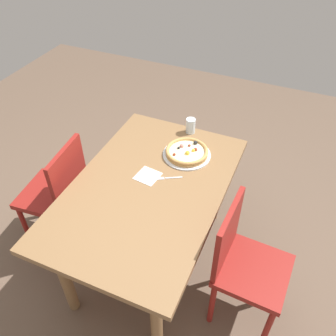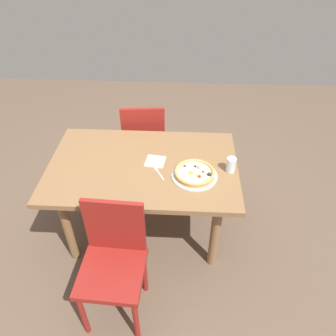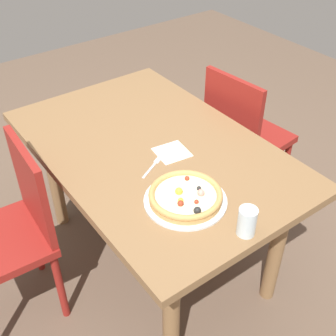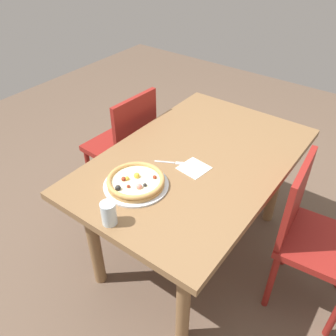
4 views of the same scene
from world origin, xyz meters
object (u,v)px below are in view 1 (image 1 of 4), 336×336
Objects in this scene: chair_far at (58,191)px; napkin at (148,176)px; dining_table at (148,198)px; pizza at (187,152)px; drinking_glass at (191,126)px; fork at (167,178)px; plate at (187,155)px; chair_near at (243,262)px.

chair_far is 6.36× the size of napkin.
napkin is at bearing 24.48° from dining_table.
drinking_glass is (0.26, 0.07, 0.03)m from pizza.
fork is (0.19, -0.75, 0.24)m from chair_far.
chair_far reaches higher than fork.
pizza is 0.33m from napkin.
plate is (0.45, -0.78, 0.24)m from chair_far.
dining_table is 9.97× the size of napkin.
chair_far reaches higher than pizza.
chair_near is at bearing -97.51° from chair_far.
chair_far is 0.69m from napkin.
plate is at bearing -16.33° from dining_table.
chair_far is 1.05m from drinking_glass.
chair_far is 5.82× the size of fork.
drinking_glass is at bearing -137.60° from chair_near.
napkin is at bearing 171.59° from drinking_glass.
drinking_glass is (0.76, 0.63, 0.30)m from chair_near.
plate is 1.13× the size of pizza.
dining_table is at bearing -89.17° from chair_far.
fork is at bearing -75.98° from napkin.
fork is (0.12, -0.08, 0.10)m from dining_table.
pizza reaches higher than plate.
chair_near is at bearing 129.34° from fork.
chair_far is at bearing -13.89° from fork.
chair_far reaches higher than napkin.
dining_table is 0.41m from plate.
dining_table is at bearing 176.35° from drinking_glass.
drinking_glass reaches higher than pizza.
fork is at bearing -109.40° from chair_near.
pizza reaches higher than napkin.
napkin is at bearing 152.44° from plate.
fork is at bearing 173.10° from plate.
chair_near is 0.80m from pizza.
plate is at bearing -27.56° from napkin.
plate is 0.33m from napkin.
drinking_glass reaches higher than fork.
plate is 0.27m from drinking_glass.
plate is 2.89× the size of drinking_glass.
pizza is (0.38, -0.11, 0.13)m from dining_table.
chair_far is 7.93× the size of drinking_glass.
pizza is 2.05× the size of napkin.
pizza reaches higher than dining_table.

